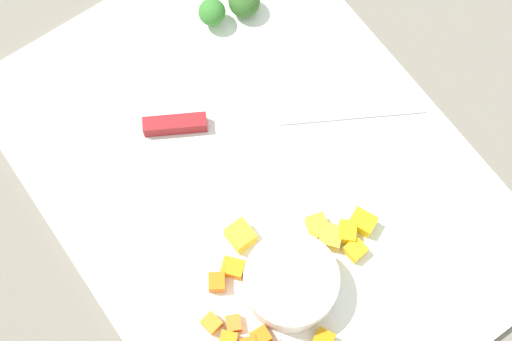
# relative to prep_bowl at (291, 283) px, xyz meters

# --- Properties ---
(ground_plane) EXTENTS (4.00, 4.00, 0.00)m
(ground_plane) POSITION_rel_prep_bowl_xyz_m (-0.11, 0.04, -0.03)
(ground_plane) COLOR slate
(cutting_board) EXTENTS (0.51, 0.38, 0.01)m
(cutting_board) POSITION_rel_prep_bowl_xyz_m (-0.11, 0.04, -0.03)
(cutting_board) COLOR white
(cutting_board) RESTS_ON ground_plane
(prep_bowl) EXTENTS (0.09, 0.09, 0.04)m
(prep_bowl) POSITION_rel_prep_bowl_xyz_m (0.00, 0.00, 0.00)
(prep_bowl) COLOR white
(prep_bowl) RESTS_ON cutting_board
(chef_knife) EXTENTS (0.16, 0.26, 0.02)m
(chef_knife) POSITION_rel_prep_bowl_xyz_m (-0.16, 0.06, -0.01)
(chef_knife) COLOR silver
(chef_knife) RESTS_ON cutting_board
(carrot_dice_0) EXTENTS (0.02, 0.02, 0.01)m
(carrot_dice_0) POSITION_rel_prep_bowl_xyz_m (-0.00, -0.06, -0.01)
(carrot_dice_0) COLOR orange
(carrot_dice_0) RESTS_ON cutting_board
(carrot_dice_2) EXTENTS (0.02, 0.02, 0.01)m
(carrot_dice_2) POSITION_rel_prep_bowl_xyz_m (0.02, -0.05, -0.01)
(carrot_dice_2) COLOR orange
(carrot_dice_2) RESTS_ON cutting_board
(carrot_dice_3) EXTENTS (0.02, 0.02, 0.02)m
(carrot_dice_3) POSITION_rel_prep_bowl_xyz_m (0.06, -0.00, -0.01)
(carrot_dice_3) COLOR orange
(carrot_dice_3) RESTS_ON cutting_board
(carrot_dice_5) EXTENTS (0.02, 0.02, 0.02)m
(carrot_dice_5) POSITION_rel_prep_bowl_xyz_m (0.01, -0.07, -0.01)
(carrot_dice_5) COLOR orange
(carrot_dice_5) RESTS_ON cutting_board
(carrot_dice_6) EXTENTS (0.02, 0.02, 0.01)m
(carrot_dice_6) POSITION_rel_prep_bowl_xyz_m (-0.01, -0.08, -0.01)
(carrot_dice_6) COLOR orange
(carrot_dice_6) RESTS_ON cutting_board
(carrot_dice_7) EXTENTS (0.02, 0.02, 0.02)m
(carrot_dice_7) POSITION_rel_prep_bowl_xyz_m (-0.04, -0.05, -0.01)
(carrot_dice_7) COLOR orange
(carrot_dice_7) RESTS_ON cutting_board
(carrot_dice_8) EXTENTS (0.03, 0.03, 0.01)m
(carrot_dice_8) POSITION_rel_prep_bowl_xyz_m (-0.04, -0.03, -0.01)
(carrot_dice_8) COLOR orange
(carrot_dice_8) RESTS_ON cutting_board
(pepper_dice_0) EXTENTS (0.02, 0.02, 0.02)m
(pepper_dice_0) POSITION_rel_prep_bowl_xyz_m (-0.01, 0.07, -0.01)
(pepper_dice_0) COLOR yellow
(pepper_dice_0) RESTS_ON cutting_board
(pepper_dice_1) EXTENTS (0.02, 0.02, 0.01)m
(pepper_dice_1) POSITION_rel_prep_bowl_xyz_m (0.01, 0.07, -0.01)
(pepper_dice_1) COLOR yellow
(pepper_dice_1) RESTS_ON cutting_board
(pepper_dice_2) EXTENTS (0.03, 0.03, 0.02)m
(pepper_dice_2) POSITION_rel_prep_bowl_xyz_m (-0.01, 0.09, -0.01)
(pepper_dice_2) COLOR yellow
(pepper_dice_2) RESTS_ON cutting_board
(pepper_dice_3) EXTENTS (0.03, 0.02, 0.02)m
(pepper_dice_3) POSITION_rel_prep_bowl_xyz_m (-0.03, 0.05, -0.01)
(pepper_dice_3) COLOR yellow
(pepper_dice_3) RESTS_ON cutting_board
(pepper_dice_4) EXTENTS (0.03, 0.03, 0.02)m
(pepper_dice_4) POSITION_rel_prep_bowl_xyz_m (-0.01, 0.06, -0.01)
(pepper_dice_4) COLOR yellow
(pepper_dice_4) RESTS_ON cutting_board
(pepper_dice_5) EXTENTS (0.02, 0.02, 0.02)m
(pepper_dice_5) POSITION_rel_prep_bowl_xyz_m (-0.06, -0.01, -0.01)
(pepper_dice_5) COLOR yellow
(pepper_dice_5) RESTS_ON cutting_board
(broccoli_floret_0) EXTENTS (0.03, 0.03, 0.03)m
(broccoli_floret_0) POSITION_rel_prep_bowl_xyz_m (-0.27, 0.14, -0.00)
(broccoli_floret_0) COLOR #91C26C
(broccoli_floret_0) RESTS_ON cutting_board
(broccoli_floret_1) EXTENTS (0.03, 0.03, 0.03)m
(broccoli_floret_1) POSITION_rel_prep_bowl_xyz_m (-0.27, 0.10, -0.00)
(broccoli_floret_1) COLOR #84BF5F
(broccoli_floret_1) RESTS_ON cutting_board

